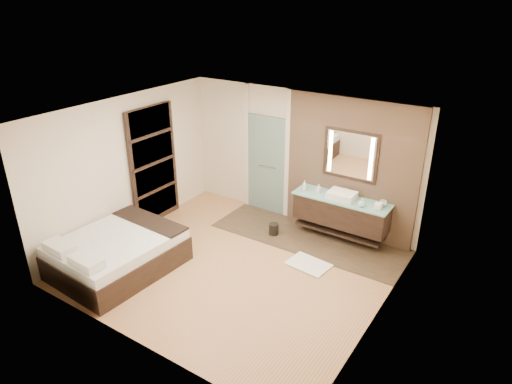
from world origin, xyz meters
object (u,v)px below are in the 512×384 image
Objects in this scene: bed at (117,253)px; mirror_unit at (351,155)px; vanity at (341,212)px; waste_bin at (274,229)px.

mirror_unit is at bearing 53.14° from bed.
vanity is 4.13m from bed.
mirror_unit is 4.53× the size of waste_bin.
bed is (-2.75, -3.08, -0.26)m from vanity.
bed is at bearing -131.80° from vanity.
vanity is 7.91× the size of waste_bin.
waste_bin is at bearing -153.25° from vanity.
bed is at bearing -129.69° from mirror_unit.
waste_bin is at bearing -144.47° from mirror_unit.
vanity reaches higher than waste_bin.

